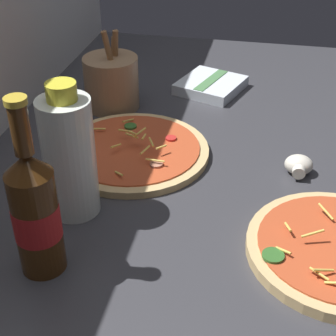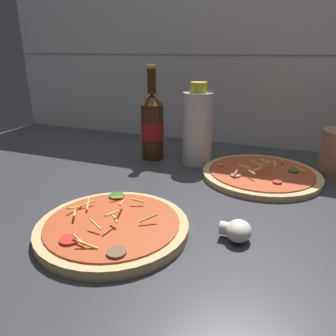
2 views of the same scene
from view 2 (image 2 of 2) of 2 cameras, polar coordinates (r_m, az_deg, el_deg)
counter_slab at (r=69.37cm, az=1.58°, el=-5.99°), size 160.00×90.00×2.50cm
tile_backsplash at (r=106.23cm, az=10.76°, el=18.82°), size 160.00×1.13×60.00cm
pizza_near at (r=56.71cm, az=-9.60°, el=-10.11°), size 25.54×25.54×4.94cm
pizza_far at (r=81.81cm, az=15.87°, el=-1.06°), size 27.96×27.96×4.91cm
beer_bottle at (r=90.92cm, az=-2.74°, el=7.41°), size 6.17×6.17×25.23cm
oil_bottle at (r=86.70cm, az=5.16°, el=7.07°), size 7.87×7.87×21.38cm
mushroom_left at (r=54.72cm, az=11.92°, el=-10.61°), size 5.10×4.85×3.40cm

